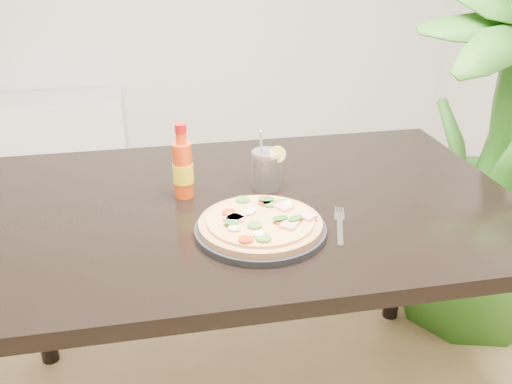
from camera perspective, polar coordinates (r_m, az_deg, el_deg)
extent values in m
cube|color=black|center=(1.48, -0.91, -1.58)|extent=(1.40, 0.90, 0.04)
cylinder|color=black|center=(2.02, -21.26, -7.70)|extent=(0.06, 0.06, 0.71)
cylinder|color=black|center=(2.17, 14.12, -4.36)|extent=(0.06, 0.06, 0.71)
cylinder|color=black|center=(1.32, 0.44, -3.80)|extent=(0.30, 0.30, 0.02)
cylinder|color=tan|center=(1.31, 0.44, -3.23)|extent=(0.28, 0.28, 0.01)
cylinder|color=#DDBA60|center=(1.30, 0.44, -2.82)|extent=(0.25, 0.25, 0.01)
cube|color=pink|center=(1.31, 5.09, -2.39)|extent=(0.05, 0.05, 0.01)
cube|color=pink|center=(1.35, 2.76, -1.50)|extent=(0.05, 0.05, 0.01)
cube|color=pink|center=(1.27, 3.34, -3.29)|extent=(0.05, 0.05, 0.01)
cube|color=pink|center=(1.30, -2.04, -2.58)|extent=(0.05, 0.05, 0.01)
cube|color=pink|center=(1.30, -2.23, -2.66)|extent=(0.05, 0.05, 0.01)
cylinder|color=#B53213|center=(1.32, -2.74, -2.06)|extent=(0.03, 0.03, 0.01)
cylinder|color=#B53213|center=(1.21, -1.04, -4.79)|extent=(0.03, 0.03, 0.01)
cylinder|color=#B53213|center=(1.28, 2.62, -3.01)|extent=(0.03, 0.03, 0.01)
cylinder|color=#B53213|center=(1.39, 0.97, -0.75)|extent=(0.03, 0.03, 0.01)
cylinder|color=#B53213|center=(1.37, 0.83, -1.05)|extent=(0.03, 0.03, 0.01)
cylinder|color=#437E2A|center=(1.27, -0.13, -3.36)|extent=(0.03, 0.03, 0.01)
cylinder|color=#437E2A|center=(1.22, 0.75, -4.66)|extent=(0.03, 0.03, 0.01)
cylinder|color=#437E2A|center=(1.37, 2.68, -1.06)|extent=(0.03, 0.03, 0.01)
cylinder|color=#437E2A|center=(1.38, -1.37, -0.77)|extent=(0.03, 0.03, 0.01)
cylinder|color=#437E2A|center=(1.36, 1.41, -1.21)|extent=(0.03, 0.03, 0.01)
ellipsoid|color=white|center=(1.33, -0.54, -1.83)|extent=(0.03, 0.03, 0.01)
ellipsoid|color=white|center=(1.26, -2.21, -3.61)|extent=(0.03, 0.03, 0.01)
ellipsoid|color=white|center=(1.23, 0.27, -4.22)|extent=(0.03, 0.03, 0.01)
ellipsoid|color=white|center=(1.32, -0.77, -1.99)|extent=(0.03, 0.03, 0.01)
ellipsoid|color=white|center=(1.36, 3.16, -1.18)|extent=(0.03, 0.03, 0.01)
ellipsoid|color=#246017|center=(1.27, -2.51, -3.05)|extent=(0.04, 0.04, 0.00)
ellipsoid|color=#246017|center=(1.29, 3.96, -2.60)|extent=(0.05, 0.04, 0.00)
ellipsoid|color=#246017|center=(1.37, 1.06, -0.70)|extent=(0.04, 0.03, 0.00)
ellipsoid|color=#246017|center=(1.29, 2.44, -2.59)|extent=(0.04, 0.03, 0.00)
cylinder|color=#E43F0D|center=(1.48, -7.31, 2.16)|extent=(0.06, 0.06, 0.15)
cylinder|color=yellow|center=(1.48, -7.30, 1.90)|extent=(0.05, 0.05, 0.05)
cylinder|color=#E43F0D|center=(1.45, -7.50, 5.39)|extent=(0.03, 0.03, 0.03)
cylinder|color=red|center=(1.44, -7.56, 6.37)|extent=(0.03, 0.03, 0.02)
cylinder|color=black|center=(1.53, 1.04, 2.03)|extent=(0.07, 0.07, 0.09)
cylinder|color=silver|center=(1.53, 1.04, 2.25)|extent=(0.08, 0.08, 0.10)
cylinder|color=#F2E059|center=(1.49, 2.18, 3.79)|extent=(0.04, 0.01, 0.04)
cylinder|color=#B2B2B7|center=(1.52, 0.60, 3.41)|extent=(0.03, 0.06, 0.17)
cube|color=silver|center=(1.33, 8.40, -4.04)|extent=(0.05, 0.12, 0.00)
cube|color=silver|center=(1.40, 8.34, -2.46)|extent=(0.04, 0.05, 0.00)
cube|color=silver|center=(1.43, 7.96, -1.83)|extent=(0.01, 0.03, 0.00)
cube|color=silver|center=(1.43, 8.20, -1.84)|extent=(0.01, 0.03, 0.00)
cube|color=silver|center=(1.43, 8.44, -1.85)|extent=(0.01, 0.03, 0.00)
cube|color=silver|center=(1.43, 8.68, -1.86)|extent=(0.01, 0.03, 0.00)
imported|color=#2F6E1D|center=(2.20, 22.43, 3.24)|extent=(0.87, 0.87, 1.29)
cylinder|color=brown|center=(2.43, 20.36, -8.57)|extent=(0.28, 0.28, 0.22)
cube|color=white|center=(3.65, -23.98, 4.60)|extent=(1.40, 0.34, 0.50)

